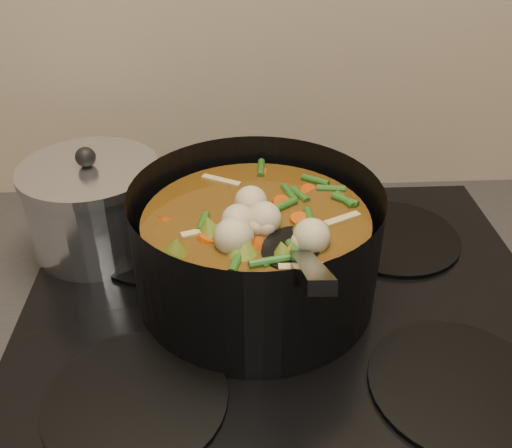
{
  "coord_description": "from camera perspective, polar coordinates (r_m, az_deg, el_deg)",
  "views": [
    {
      "loc": [
        -0.06,
        1.43,
        1.38
      ],
      "look_at": [
        -0.03,
        1.96,
        1.03
      ],
      "focal_mm": 40.0,
      "sensor_mm": 36.0,
      "label": 1
    }
  ],
  "objects": [
    {
      "name": "stovetop",
      "position": [
        0.69,
        3.06,
        -8.71
      ],
      "size": [
        0.62,
        0.54,
        0.03
      ],
      "color": "black",
      "rests_on": "counter"
    },
    {
      "name": "saucepan",
      "position": [
        0.77,
        -15.85,
        1.75
      ],
      "size": [
        0.18,
        0.18,
        0.14
      ],
      "rotation": [
        0.0,
        0.0,
        0.21
      ],
      "color": "silver",
      "rests_on": "stovetop"
    },
    {
      "name": "stockpot",
      "position": [
        0.66,
        0.03,
        -2.35
      ],
      "size": [
        0.34,
        0.41,
        0.21
      ],
      "rotation": [
        0.0,
        0.0,
        -0.24
      ],
      "color": "black",
      "rests_on": "stovetop"
    }
  ]
}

